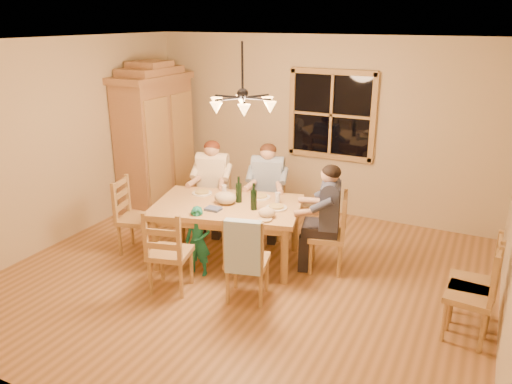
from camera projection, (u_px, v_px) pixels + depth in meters
The scene contains 31 objects.
floor at pixel (244, 277), 5.95m from camera, with size 5.50×5.50×0.00m, color olive.
ceiling at pixel (242, 41), 5.05m from camera, with size 5.50×5.00×0.02m, color white.
wall_back at pixel (319, 126), 7.61m from camera, with size 5.50×0.02×2.70m, color beige.
wall_left at pixel (61, 142), 6.64m from camera, with size 0.02×5.00×2.70m, color beige.
window at pixel (331, 115), 7.44m from camera, with size 1.30×0.06×1.30m.
chandelier at pixel (243, 103), 5.26m from camera, with size 0.77×0.68×0.71m.
armoire at pixel (155, 141), 7.96m from camera, with size 0.66×1.40×2.30m.
dining_table at pixel (228, 212), 6.16m from camera, with size 1.98×1.48×0.76m.
chair_far_left at pixel (214, 211), 7.14m from camera, with size 0.53×0.51×0.99m.
chair_far_right at pixel (267, 216), 6.98m from camera, with size 0.53×0.51×0.99m.
chair_near_left at pixel (171, 265), 5.59m from camera, with size 0.53×0.51×0.99m.
chair_near_right at pixel (248, 273), 5.42m from camera, with size 0.53×0.51×0.99m.
chair_end_left at pixel (137, 230), 6.52m from camera, with size 0.51×0.53×0.99m.
chair_end_right at pixel (326, 247), 6.03m from camera, with size 0.51×0.53×0.99m.
adult_woman at pixel (212, 175), 6.96m from camera, with size 0.47×0.50×0.87m.
adult_plaid_man at pixel (268, 179), 6.80m from camera, with size 0.47×0.50×0.87m.
adult_slate_man at pixel (328, 205), 5.86m from camera, with size 0.50×0.47×0.87m.
towel at pixel (243, 247), 5.11m from camera, with size 0.38×0.10×0.58m, color #AED1EC.
wine_bottle_a at pixel (239, 189), 6.14m from camera, with size 0.08×0.08×0.33m, color black.
wine_bottle_b at pixel (254, 196), 5.89m from camera, with size 0.08×0.08×0.33m, color black.
plate_woman at pixel (202, 193), 6.47m from camera, with size 0.26×0.26×0.02m, color white.
plate_plaid at pixel (260, 197), 6.33m from camera, with size 0.26×0.26×0.02m, color white.
plate_slate at pixel (276, 208), 5.97m from camera, with size 0.26×0.26×0.02m, color white.
wine_glass_a at pixel (224, 190), 6.39m from camera, with size 0.06×0.06×0.14m, color silver.
wine_glass_b at pixel (278, 198), 6.12m from camera, with size 0.06×0.06×0.14m, color silver.
cap at pixel (267, 213), 5.71m from camera, with size 0.20×0.20×0.11m, color tan.
napkin at pixel (213, 209), 5.93m from camera, with size 0.18×0.14×0.03m, color #45517F.
cloth_bundle at pixel (225, 198), 6.11m from camera, with size 0.28×0.22×0.15m, color tan.
child at pixel (198, 241), 5.89m from camera, with size 0.31×0.20×0.85m, color #1B7C6A.
chair_spare_front at pixel (467, 309), 4.74m from camera, with size 0.46×0.48×0.99m.
chair_spare_back at pixel (469, 298), 4.93m from camera, with size 0.44×0.46×0.99m.
Camera 1 is at (2.45, -4.67, 2.93)m, focal length 35.00 mm.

